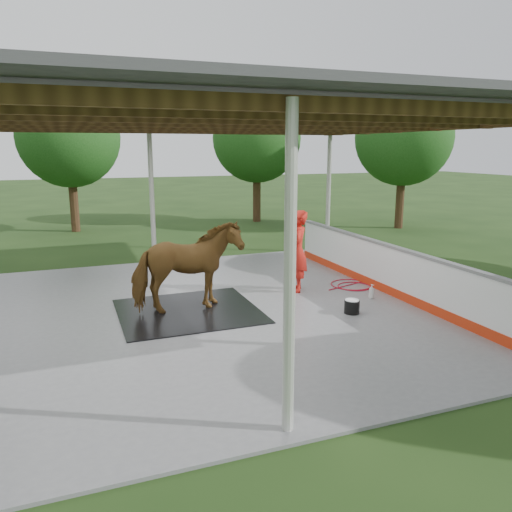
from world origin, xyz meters
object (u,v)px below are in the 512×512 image
object	(u,v)px
horse	(187,267)
wash_bucket	(352,306)
dasher_board	(383,268)
handler	(297,251)

from	to	relation	value
horse	wash_bucket	distance (m)	3.47
dasher_board	horse	world-z (taller)	horse
dasher_board	handler	bearing A→B (deg)	160.92
handler	wash_bucket	xyz separation A→B (m)	(0.34, -1.90, -0.81)
dasher_board	handler	size ratio (longest dim) A/B	4.16
handler	wash_bucket	size ratio (longest dim) A/B	6.16
dasher_board	handler	xyz separation A→B (m)	(-1.92, 0.66, 0.42)
dasher_board	wash_bucket	world-z (taller)	dasher_board
horse	wash_bucket	world-z (taller)	horse
horse	handler	size ratio (longest dim) A/B	1.14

